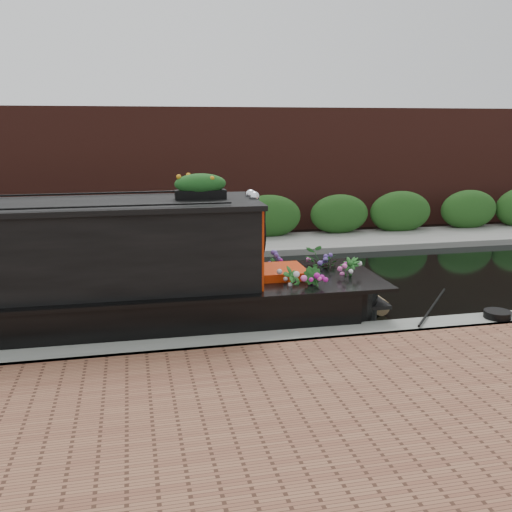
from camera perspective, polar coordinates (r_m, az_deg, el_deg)
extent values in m
plane|color=black|center=(12.09, -3.45, -3.67)|extent=(80.00, 80.00, 0.00)
cube|color=gray|center=(9.03, -0.10, -9.59)|extent=(40.00, 0.60, 0.50)
cube|color=brown|center=(5.91, 8.26, -23.12)|extent=(40.00, 7.00, 0.50)
cube|color=gray|center=(16.12, -5.81, 0.55)|extent=(40.00, 2.40, 0.34)
cube|color=#204B19|center=(16.99, -6.17, 1.19)|extent=(40.00, 1.10, 2.80)
cube|color=#4A2019|center=(19.04, -6.87, 2.46)|extent=(40.00, 1.00, 8.00)
cube|color=red|center=(9.93, -0.41, 1.40)|extent=(0.09, 1.81, 1.39)
cube|color=black|center=(8.83, -7.90, 0.32)|extent=(0.93, 0.04, 0.57)
cube|color=red|center=(10.22, 2.54, -2.58)|extent=(0.84, 0.94, 0.52)
sphere|color=silver|center=(9.66, -0.18, 5.95)|extent=(0.19, 0.19, 0.19)
sphere|color=silver|center=(9.94, -0.54, 6.15)|extent=(0.19, 0.19, 0.19)
cube|color=black|center=(9.65, -5.56, 6.14)|extent=(0.86, 0.26, 0.15)
ellipsoid|color=orange|center=(9.62, -5.59, 7.32)|extent=(0.94, 0.27, 0.25)
imported|color=#1E541D|center=(9.57, 3.59, -3.12)|extent=(0.44, 0.41, 0.70)
imported|color=#1E541D|center=(9.61, 5.80, -3.16)|extent=(0.48, 0.47, 0.68)
imported|color=#1E541D|center=(10.93, 6.66, -1.10)|extent=(0.67, 0.59, 0.71)
imported|color=#1E541D|center=(10.36, 9.30, -2.04)|extent=(0.53, 0.53, 0.69)
imported|color=#1E541D|center=(10.94, 1.75, -1.35)|extent=(0.29, 0.35, 0.58)
cylinder|color=olive|center=(11.01, 12.07, -4.80)|extent=(0.31, 0.41, 0.31)
cylinder|color=black|center=(10.60, 22.99, -5.40)|extent=(0.45, 0.45, 0.12)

